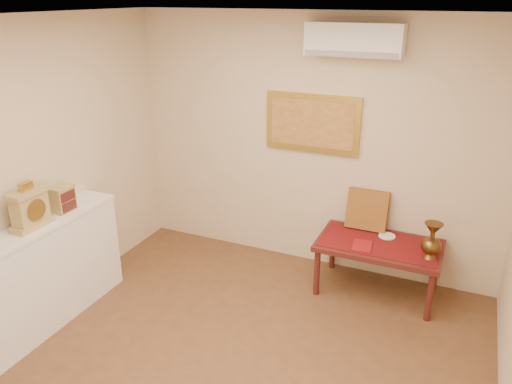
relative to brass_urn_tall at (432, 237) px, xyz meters
The scene contains 13 objects.
ceiling 2.94m from the brass_urn_tall, 126.93° to the right, with size 4.50×4.50×0.00m, color white.
wall_back 1.53m from the brass_urn_tall, 160.13° to the left, with size 4.00×0.02×2.70m, color beige.
table_cloth 0.54m from the brass_urn_tall, 167.02° to the left, with size 1.14×0.59×0.01m, color maroon.
brass_urn_tall is the anchor object (origin of this frame).
plate 0.56m from the brass_urn_tall, 148.08° to the left, with size 0.17×0.17×0.01m, color white.
menu 0.66m from the brass_urn_tall, behind, with size 0.18×0.25×0.01m, color maroon.
cushion 0.78m from the brass_urn_tall, 150.13° to the left, with size 0.42×0.10×0.42m, color maroon.
display_ledge 3.63m from the brass_urn_tall, 150.72° to the right, with size 0.37×2.02×0.98m.
mantel_clock 3.56m from the brass_urn_tall, 152.56° to the right, with size 0.17×0.36×0.41m.
wooden_chest 3.40m from the brass_urn_tall, 158.20° to the right, with size 0.16×0.21×0.24m.
low_table 0.57m from the brass_urn_tall, 167.02° to the left, with size 1.20×0.70×0.55m.
painting 1.63m from the brass_urn_tall, 161.17° to the left, with size 1.00×0.06×0.60m.
ac_unit 1.95m from the brass_urn_tall, 159.43° to the left, with size 0.90×0.25×0.30m.
Camera 1 is at (1.50, -2.62, 2.85)m, focal length 35.00 mm.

